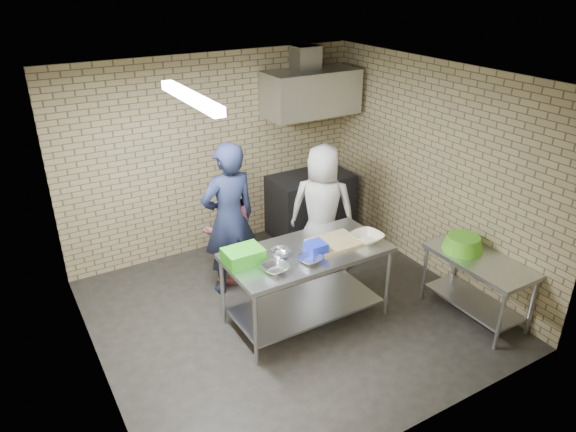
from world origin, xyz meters
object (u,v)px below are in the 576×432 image
object	(u,v)px
bottle_green	(330,93)
side_counter	(475,287)
green_basin	(463,243)
stove	(311,204)
prep_table	(306,286)
green_crate	(243,256)
man_navy	(229,219)
woman_white	(322,209)
bottle_red	(306,95)
woman_pink	(230,229)
blue_tub	(316,248)

from	to	relation	value
bottle_green	side_counter	bearing A→B (deg)	-90.00
green_basin	stove	bearing A→B (deg)	99.76
bottle_green	green_basin	bearing A→B (deg)	-90.42
prep_table	green_crate	xyz separation A→B (m)	(-0.70, 0.12, 0.52)
stove	side_counter	bearing A→B (deg)	-80.71
side_counter	green_crate	size ratio (longest dim) A/B	3.03
man_navy	woman_white	bearing A→B (deg)	170.74
bottle_red	bottle_green	world-z (taller)	bottle_red
side_counter	bottle_green	world-z (taller)	bottle_green
stove	green_crate	xyz separation A→B (m)	(-1.94, -1.71, 0.52)
side_counter	woman_white	bearing A→B (deg)	116.50
stove	woman_pink	distance (m)	1.74
stove	man_navy	world-z (taller)	man_navy
stove	green_crate	distance (m)	2.64
stove	green_crate	bearing A→B (deg)	-138.56
blue_tub	bottle_red	bearing A→B (deg)	60.28
prep_table	bottle_red	bearing A→B (deg)	58.10
side_counter	bottle_red	distance (m)	3.44
woman_white	stove	bearing A→B (deg)	-76.52
bottle_red	woman_pink	world-z (taller)	bottle_red
blue_tub	woman_white	distance (m)	1.24
prep_table	blue_tub	distance (m)	0.52
prep_table	man_navy	xyz separation A→B (m)	(-0.45, 1.01, 0.51)
prep_table	man_navy	size ratio (longest dim) A/B	0.94
woman_pink	green_basin	bearing A→B (deg)	133.37
bottle_red	bottle_green	size ratio (longest dim) A/B	1.20
prep_table	side_counter	distance (m)	1.92
stove	man_navy	size ratio (longest dim) A/B	0.63
bottle_red	prep_table	bearing A→B (deg)	-121.90
side_counter	woman_pink	xyz separation A→B (m)	(-2.05, 2.12, 0.35)
bottle_red	woman_white	xyz separation A→B (m)	(-0.50, -1.19, -1.18)
stove	man_navy	distance (m)	1.94
side_counter	stove	world-z (taller)	stove
woman_pink	bottle_green	bearing A→B (deg)	-160.96
green_basin	woman_pink	world-z (taller)	woman_pink
green_basin	man_navy	distance (m)	2.71
stove	prep_table	bearing A→B (deg)	-124.09
prep_table	stove	size ratio (longest dim) A/B	1.48
man_navy	stove	bearing A→B (deg)	-157.37
stove	woman_white	distance (m)	1.12
green_crate	stove	bearing A→B (deg)	41.44
blue_tub	woman_white	size ratio (longest dim) A/B	0.12
man_navy	woman_white	world-z (taller)	man_navy
bottle_red	green_crate	bearing A→B (deg)	-135.54
blue_tub	green_basin	size ratio (longest dim) A/B	0.43
green_basin	woman_pink	xyz separation A→B (m)	(-2.03, 1.87, -0.11)
bottle_red	green_basin	bearing A→B (deg)	-82.10
blue_tub	green_basin	xyz separation A→B (m)	(1.62, -0.57, -0.12)
blue_tub	bottle_red	xyz separation A→B (m)	(1.24, 2.17, 1.08)
green_basin	prep_table	bearing A→B (deg)	158.26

